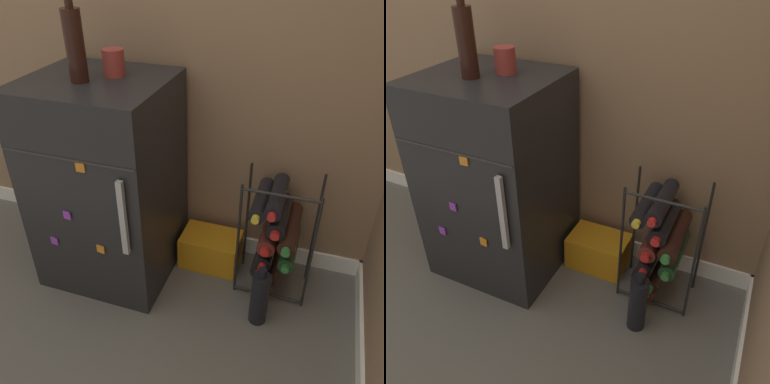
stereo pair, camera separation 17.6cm
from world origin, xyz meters
The scene contains 7 objects.
ground_plane centered at (0.00, 0.00, 0.00)m, with size 14.00×14.00×0.00m, color #56544F.
mini_fridge centered at (-0.27, 0.26, 0.47)m, with size 0.57×0.56×0.95m.
wine_rack centered at (0.49, 0.36, 0.29)m, with size 0.32×0.33×0.58m.
soda_box centered at (0.18, 0.41, 0.08)m, with size 0.29×0.19×0.17m.
fridge_top_cup centered at (-0.21, 0.32, 1.00)m, with size 0.09×0.09×0.10m.
fridge_top_bottle centered at (-0.30, 0.21, 1.08)m, with size 0.07×0.07×0.30m.
loose_bottle_floor centered at (0.48, 0.13, 0.13)m, with size 0.08×0.08×0.29m.
Camera 2 is at (0.76, -1.03, 1.43)m, focal length 38.00 mm.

